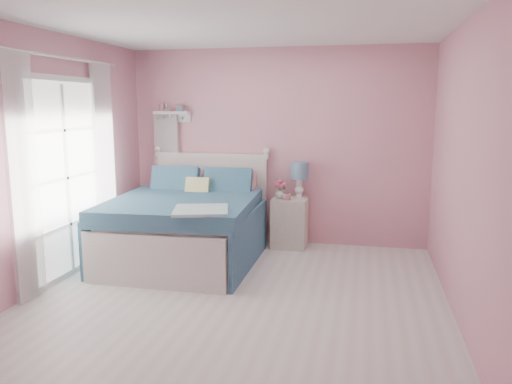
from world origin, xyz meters
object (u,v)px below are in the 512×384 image
at_px(bed, 188,226).
at_px(vase, 280,193).
at_px(teacup, 286,197).
at_px(nightstand, 289,223).
at_px(table_lamp, 299,173).

height_order(bed, vase, bed).
bearing_deg(bed, teacup, 28.58).
height_order(bed, nightstand, bed).
bearing_deg(bed, vase, 34.79).
height_order(nightstand, table_lamp, table_lamp).
relative_size(bed, vase, 14.32).
relative_size(nightstand, teacup, 5.85).
bearing_deg(nightstand, table_lamp, 29.33).
bearing_deg(bed, nightstand, 32.08).
distance_m(bed, nightstand, 1.38).
relative_size(bed, nightstand, 3.27).
bearing_deg(vase, teacup, -45.26).
distance_m(bed, table_lamp, 1.61).
height_order(nightstand, vase, vase).
distance_m(nightstand, vase, 0.42).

